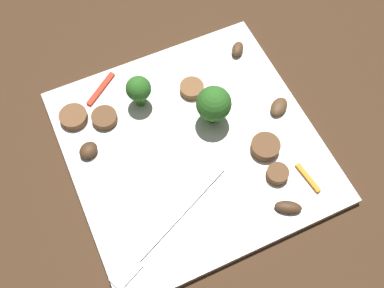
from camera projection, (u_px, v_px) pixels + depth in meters
The scene contains 16 objects.
ground_plane at pixel (192, 148), 0.59m from camera, with size 1.40×1.40×0.00m, color #422B19.
plate at pixel (192, 146), 0.58m from camera, with size 0.30×0.30×0.01m, color white.
fork at pixel (163, 233), 0.52m from camera, with size 0.17×0.09×0.00m.
broccoli_floret_0 at pixel (139, 89), 0.58m from camera, with size 0.03×0.03×0.05m.
broccoli_floret_1 at pixel (214, 104), 0.56m from camera, with size 0.04×0.04×0.06m.
sausage_slice_0 at pixel (192, 88), 0.61m from camera, with size 0.03×0.03×0.01m, color brown.
sausage_slice_1 at pixel (277, 174), 0.55m from camera, with size 0.03×0.03×0.01m, color brown.
sausage_slice_2 at pixel (265, 147), 0.57m from camera, with size 0.04×0.04×0.01m, color brown.
sausage_slice_3 at pixel (74, 117), 0.59m from camera, with size 0.03×0.03×0.01m, color brown.
sausage_slice_4 at pixel (105, 118), 0.59m from camera, with size 0.03×0.03×0.01m, color brown.
mushroom_0 at pixel (288, 207), 0.53m from camera, with size 0.03×0.01×0.01m, color #4C331E.
mushroom_1 at pixel (238, 49), 0.64m from camera, with size 0.02×0.01×0.01m, color brown.
mushroom_2 at pixel (88, 150), 0.57m from camera, with size 0.02×0.02×0.01m, color #4C331E.
mushroom_3 at pixel (279, 107), 0.60m from camera, with size 0.03×0.02×0.01m, color brown.
pepper_strip_0 at pixel (308, 178), 0.55m from camera, with size 0.04×0.01×0.00m, color orange.
pepper_strip_1 at pixel (101, 89), 0.61m from camera, with size 0.06×0.01×0.00m, color red.
Camera 1 is at (0.11, 0.24, 0.52)m, focal length 44.23 mm.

